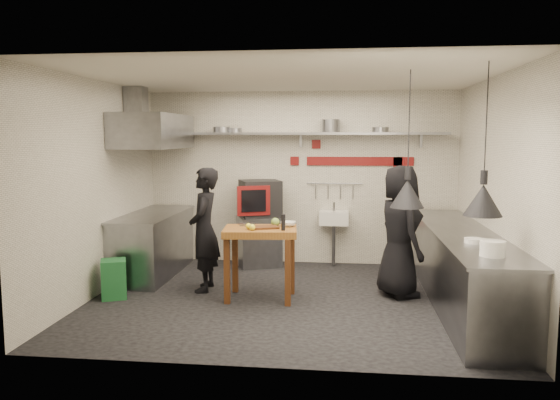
# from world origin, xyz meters

# --- Properties ---
(floor) EXTENTS (5.00, 5.00, 0.00)m
(floor) POSITION_xyz_m (0.00, 0.00, 0.00)
(floor) COLOR black
(floor) RESTS_ON ground
(ceiling) EXTENTS (5.00, 5.00, 0.00)m
(ceiling) POSITION_xyz_m (0.00, 0.00, 2.80)
(ceiling) COLOR silver
(ceiling) RESTS_ON floor
(wall_back) EXTENTS (5.00, 0.04, 2.80)m
(wall_back) POSITION_xyz_m (0.00, 2.10, 1.40)
(wall_back) COLOR beige
(wall_back) RESTS_ON floor
(wall_front) EXTENTS (5.00, 0.04, 2.80)m
(wall_front) POSITION_xyz_m (0.00, -2.10, 1.40)
(wall_front) COLOR beige
(wall_front) RESTS_ON floor
(wall_left) EXTENTS (0.04, 4.20, 2.80)m
(wall_left) POSITION_xyz_m (-2.50, 0.00, 1.40)
(wall_left) COLOR beige
(wall_left) RESTS_ON floor
(wall_right) EXTENTS (0.04, 4.20, 2.80)m
(wall_right) POSITION_xyz_m (2.50, 0.00, 1.40)
(wall_right) COLOR beige
(wall_right) RESTS_ON floor
(red_band_horiz) EXTENTS (1.70, 0.02, 0.14)m
(red_band_horiz) POSITION_xyz_m (0.95, 2.08, 1.68)
(red_band_horiz) COLOR maroon
(red_band_horiz) RESTS_ON wall_back
(red_band_vert) EXTENTS (0.14, 0.02, 1.10)m
(red_band_vert) POSITION_xyz_m (1.55, 2.08, 1.20)
(red_band_vert) COLOR maroon
(red_band_vert) RESTS_ON wall_back
(red_tile_a) EXTENTS (0.14, 0.02, 0.14)m
(red_tile_a) POSITION_xyz_m (0.25, 2.08, 1.95)
(red_tile_a) COLOR maroon
(red_tile_a) RESTS_ON wall_back
(red_tile_b) EXTENTS (0.14, 0.02, 0.14)m
(red_tile_b) POSITION_xyz_m (-0.10, 2.08, 1.68)
(red_tile_b) COLOR maroon
(red_tile_b) RESTS_ON wall_back
(back_shelf) EXTENTS (4.60, 0.34, 0.04)m
(back_shelf) POSITION_xyz_m (0.00, 1.92, 2.12)
(back_shelf) COLOR slate
(back_shelf) RESTS_ON wall_back
(shelf_bracket_left) EXTENTS (0.04, 0.06, 0.24)m
(shelf_bracket_left) POSITION_xyz_m (-1.90, 2.07, 2.02)
(shelf_bracket_left) COLOR slate
(shelf_bracket_left) RESTS_ON wall_back
(shelf_bracket_mid) EXTENTS (0.04, 0.06, 0.24)m
(shelf_bracket_mid) POSITION_xyz_m (0.00, 2.07, 2.02)
(shelf_bracket_mid) COLOR slate
(shelf_bracket_mid) RESTS_ON wall_back
(shelf_bracket_right) EXTENTS (0.04, 0.06, 0.24)m
(shelf_bracket_right) POSITION_xyz_m (1.90, 2.07, 2.02)
(shelf_bracket_right) COLOR slate
(shelf_bracket_right) RESTS_ON wall_back
(pan_far_left) EXTENTS (0.28, 0.28, 0.09)m
(pan_far_left) POSITION_xyz_m (-1.26, 1.92, 2.19)
(pan_far_left) COLOR slate
(pan_far_left) RESTS_ON back_shelf
(pan_mid_left) EXTENTS (0.23, 0.23, 0.07)m
(pan_mid_left) POSITION_xyz_m (-1.05, 1.92, 2.18)
(pan_mid_left) COLOR slate
(pan_mid_left) RESTS_ON back_shelf
(stock_pot) EXTENTS (0.38, 0.38, 0.20)m
(stock_pot) POSITION_xyz_m (0.48, 1.92, 2.24)
(stock_pot) COLOR slate
(stock_pot) RESTS_ON back_shelf
(pan_right) EXTENTS (0.30, 0.30, 0.08)m
(pan_right) POSITION_xyz_m (1.26, 1.92, 2.18)
(pan_right) COLOR slate
(pan_right) RESTS_ON back_shelf
(oven_stand) EXTENTS (0.81, 0.78, 0.80)m
(oven_stand) POSITION_xyz_m (-0.65, 1.78, 0.40)
(oven_stand) COLOR slate
(oven_stand) RESTS_ON floor
(combi_oven) EXTENTS (0.76, 0.74, 0.58)m
(combi_oven) POSITION_xyz_m (-0.63, 1.81, 1.09)
(combi_oven) COLOR black
(combi_oven) RESTS_ON oven_stand
(oven_door) EXTENTS (0.49, 0.22, 0.46)m
(oven_door) POSITION_xyz_m (-0.68, 1.47, 1.09)
(oven_door) COLOR maroon
(oven_door) RESTS_ON combi_oven
(oven_glass) EXTENTS (0.37, 0.16, 0.34)m
(oven_glass) POSITION_xyz_m (-0.68, 1.46, 1.09)
(oven_glass) COLOR black
(oven_glass) RESTS_ON oven_door
(hand_sink) EXTENTS (0.46, 0.34, 0.22)m
(hand_sink) POSITION_xyz_m (0.55, 1.92, 0.78)
(hand_sink) COLOR silver
(hand_sink) RESTS_ON wall_back
(sink_tap) EXTENTS (0.03, 0.03, 0.14)m
(sink_tap) POSITION_xyz_m (0.55, 1.92, 0.96)
(sink_tap) COLOR slate
(sink_tap) RESTS_ON hand_sink
(sink_drain) EXTENTS (0.06, 0.06, 0.66)m
(sink_drain) POSITION_xyz_m (0.55, 1.88, 0.34)
(sink_drain) COLOR slate
(sink_drain) RESTS_ON floor
(utensil_rail) EXTENTS (0.90, 0.02, 0.02)m
(utensil_rail) POSITION_xyz_m (0.55, 2.06, 1.32)
(utensil_rail) COLOR slate
(utensil_rail) RESTS_ON wall_back
(counter_right) EXTENTS (0.70, 3.80, 0.90)m
(counter_right) POSITION_xyz_m (2.15, 0.00, 0.45)
(counter_right) COLOR slate
(counter_right) RESTS_ON floor
(counter_right_top) EXTENTS (0.76, 3.90, 0.03)m
(counter_right_top) POSITION_xyz_m (2.15, 0.00, 0.92)
(counter_right_top) COLOR slate
(counter_right_top) RESTS_ON counter_right
(plate_stack) EXTENTS (0.30, 0.30, 0.15)m
(plate_stack) POSITION_xyz_m (2.12, -1.43, 1.01)
(plate_stack) COLOR silver
(plate_stack) RESTS_ON counter_right_top
(small_bowl_right) EXTENTS (0.24, 0.24, 0.05)m
(small_bowl_right) POSITION_xyz_m (2.10, -0.76, 0.96)
(small_bowl_right) COLOR silver
(small_bowl_right) RESTS_ON counter_right_top
(counter_left) EXTENTS (0.70, 1.90, 0.90)m
(counter_left) POSITION_xyz_m (-2.15, 1.05, 0.45)
(counter_left) COLOR slate
(counter_left) RESTS_ON floor
(counter_left_top) EXTENTS (0.76, 2.00, 0.03)m
(counter_left_top) POSITION_xyz_m (-2.15, 1.05, 0.92)
(counter_left_top) COLOR slate
(counter_left_top) RESTS_ON counter_left
(extractor_hood) EXTENTS (0.78, 1.60, 0.50)m
(extractor_hood) POSITION_xyz_m (-2.10, 1.05, 2.15)
(extractor_hood) COLOR slate
(extractor_hood) RESTS_ON ceiling
(hood_duct) EXTENTS (0.28, 0.28, 0.50)m
(hood_duct) POSITION_xyz_m (-2.35, 1.05, 2.55)
(hood_duct) COLOR slate
(hood_duct) RESTS_ON ceiling
(green_bin) EXTENTS (0.41, 0.41, 0.50)m
(green_bin) POSITION_xyz_m (-2.23, -0.20, 0.25)
(green_bin) COLOR #1B5D2B
(green_bin) RESTS_ON floor
(prep_table) EXTENTS (0.98, 0.72, 0.92)m
(prep_table) POSITION_xyz_m (-0.35, -0.01, 0.46)
(prep_table) COLOR brown
(prep_table) RESTS_ON floor
(cutting_board) EXTENTS (0.37, 0.32, 0.02)m
(cutting_board) POSITION_xyz_m (-0.28, -0.02, 0.93)
(cutting_board) COLOR #4C2711
(cutting_board) RESTS_ON prep_table
(pepper_mill) EXTENTS (0.07, 0.07, 0.20)m
(pepper_mill) POSITION_xyz_m (-0.04, -0.15, 1.02)
(pepper_mill) COLOR black
(pepper_mill) RESTS_ON prep_table
(lemon_a) EXTENTS (0.09, 0.09, 0.07)m
(lemon_a) POSITION_xyz_m (-0.49, -0.11, 0.96)
(lemon_a) COLOR yellow
(lemon_a) RESTS_ON prep_table
(lemon_b) EXTENTS (0.10, 0.10, 0.08)m
(lemon_b) POSITION_xyz_m (-0.42, -0.20, 0.96)
(lemon_b) COLOR yellow
(lemon_b) RESTS_ON prep_table
(veg_ball) EXTENTS (0.13, 0.13, 0.11)m
(veg_ball) POSITION_xyz_m (-0.18, 0.17, 0.97)
(veg_ball) COLOR olive
(veg_ball) RESTS_ON prep_table
(steel_tray) EXTENTS (0.20, 0.14, 0.03)m
(steel_tray) POSITION_xyz_m (-0.55, 0.16, 0.94)
(steel_tray) COLOR slate
(steel_tray) RESTS_ON prep_table
(bowl) EXTENTS (0.26, 0.26, 0.06)m
(bowl) POSITION_xyz_m (-0.01, 0.16, 0.95)
(bowl) COLOR silver
(bowl) RESTS_ON prep_table
(heat_lamp_near) EXTENTS (0.49, 0.49, 1.51)m
(heat_lamp_near) POSITION_xyz_m (1.40, -0.60, 2.04)
(heat_lamp_near) COLOR black
(heat_lamp_near) RESTS_ON ceiling
(heat_lamp_far) EXTENTS (0.47, 0.47, 1.51)m
(heat_lamp_far) POSITION_xyz_m (2.07, -1.20, 2.04)
(heat_lamp_far) COLOR black
(heat_lamp_far) RESTS_ON ceiling
(chef_left) EXTENTS (0.44, 0.63, 1.66)m
(chef_left) POSITION_xyz_m (-1.16, 0.29, 0.83)
(chef_left) COLOR black
(chef_left) RESTS_ON floor
(chef_right) EXTENTS (0.81, 0.97, 1.71)m
(chef_right) POSITION_xyz_m (1.42, 0.33, 0.85)
(chef_right) COLOR black
(chef_right) RESTS_ON floor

